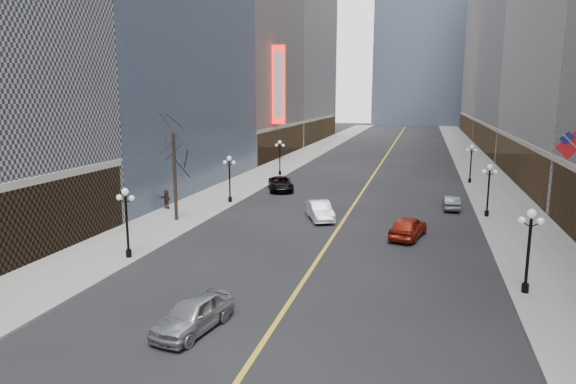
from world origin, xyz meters
The scene contains 21 objects.
sidewalk_east centered at (14.00, 70.00, 0.07)m, with size 6.00×230.00×0.15m, color gray.
sidewalk_west centered at (-14.00, 70.00, 0.07)m, with size 6.00×230.00×0.15m, color gray.
lane_line centered at (0.00, 80.00, 0.01)m, with size 0.25×200.00×0.02m, color gold.
bldg_east_c centered at (29.88, 106.00, 24.18)m, with size 26.60×40.60×48.80m.
bldg_east_d centered at (29.90, 149.00, 31.17)m, with size 26.60×46.60×62.80m.
bldg_west_c centered at (-29.88, 87.00, 25.19)m, with size 26.60×30.60×50.80m.
streetlamp_east_1 centered at (11.80, 30.00, 2.90)m, with size 1.26×0.44×4.52m.
streetlamp_east_2 centered at (11.80, 48.00, 2.90)m, with size 1.26×0.44×4.52m.
streetlamp_east_3 centered at (11.80, 66.00, 2.90)m, with size 1.26×0.44×4.52m.
streetlamp_west_1 centered at (-11.80, 30.00, 2.90)m, with size 1.26×0.44×4.52m.
streetlamp_west_2 centered at (-11.80, 48.00, 2.90)m, with size 1.26×0.44×4.52m.
streetlamp_west_3 centered at (-11.80, 66.00, 2.90)m, with size 1.26×0.44×4.52m.
flag_5 centered at (15.31, 37.00, 7.29)m, with size 2.87×0.12×2.87m.
theatre_marquee centered at (-15.88, 80.00, 12.00)m, with size 2.00×0.55×12.00m.
tree_west_far centered at (-13.50, 40.00, 6.24)m, with size 3.60×3.60×7.92m.
car_nb_near centered at (-3.38, 21.71, 0.79)m, with size 1.87×4.65×1.59m, color #A5A9AD.
car_nb_mid centered at (-2.00, 43.71, 0.79)m, with size 1.67×4.79×1.58m, color white.
car_nb_far centered at (-8.85, 55.89, 0.77)m, with size 2.56×5.55×1.54m, color black.
car_sb_mid centered at (5.44, 39.80, 0.83)m, with size 1.95×4.85×1.65m, color maroon.
car_sb_far centered at (9.00, 50.75, 0.66)m, with size 1.39×3.99×1.32m, color #494F50.
ped_west_far centered at (-16.40, 43.74, 1.03)m, with size 1.63×0.47×1.76m, color #2E2219.
Camera 1 is at (6.24, 1.97, 10.40)m, focal length 32.00 mm.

